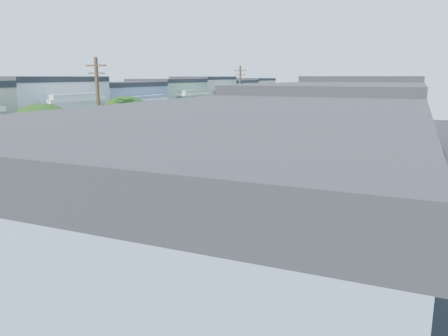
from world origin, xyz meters
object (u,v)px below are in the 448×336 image
Objects in this scene: tree_b at (43,144)px; tree_e at (247,112)px; tree_c at (126,128)px; fedex_truck at (189,203)px; tree_d at (207,117)px; tree_far_r at (351,125)px; parked_left_d at (198,165)px; parked_right_a at (156,293)px; parked_right_b at (236,227)px; parked_right_c at (310,167)px; utility_pole_far at (240,108)px; lead_sedan at (234,192)px; parked_right_d at (331,150)px; parked_left_c at (108,200)px; motorcycle at (144,323)px.

tree_b reaches higher than tree_e.
tree_c is 1.31× the size of fedex_truck.
tree_far_r is (13.20, 9.82, -1.29)m from tree_d.
tree_far_r is at bearing 52.83° from parked_left_d.
tree_d is at bearing -90.00° from tree_e.
parked_right_a is at bearing -26.96° from tree_b.
fedex_truck is at bearing 21.13° from tree_b.
parked_right_b is 1.34× the size of parked_right_c.
tree_b is 9.21m from fedex_truck.
tree_c is 0.75× the size of utility_pole_far.
tree_far_r is 37.57m from parked_right_a.
lead_sedan reaches higher than parked_right_d.
parked_left_d is 10.44m from parked_right_c.
tree_b is at bearing 151.00° from parked_right_a.
tree_b is at bearing -105.11° from parked_left_c.
parked_right_a is at bearing -50.71° from tree_c.
fedex_truck is 15.45m from parked_left_d.
tree_d is at bearing 126.63° from lead_sedan.
tree_e is 30.09m from parked_left_c.
parked_right_b is at bearing 75.03° from motorcycle.
lead_sedan is 15.42m from parked_right_a.
motorcycle is at bearing -75.03° from lead_sedan.
tree_d is 9.17m from utility_pole_far.
tree_c reaches higher than tree_b.
parked_right_b is (9.80, -14.60, 0.01)m from parked_left_d.
parked_right_c reaches higher than parked_right_d.
tree_d reaches higher than parked_left_c.
parked_right_d is at bearing -160.03° from tree_far_r.
utility_pole_far is 1.96× the size of parked_right_a.
utility_pole_far is 1.74× the size of fedex_truck.
parked_right_a is at bearing -86.93° from parked_right_d.
parked_right_b reaches higher than lead_sedan.
parked_left_d is at bearing -128.78° from tree_far_r.
parked_right_c is 0.93× the size of parked_right_d.
tree_d is 3.75× the size of motorcycle.
parked_left_c is 0.90× the size of parked_right_a.
parked_left_c is (1.40, -29.83, -3.68)m from tree_e.
tree_e reaches higher than motorcycle.
tree_d reaches higher than fedex_truck.
tree_e is 13.37m from tree_far_r.
motorcycle is at bearing -68.17° from tree_d.
parked_right_b is (-2.00, -29.28, -2.76)m from tree_far_r.
parked_left_d is at bearing 81.19° from tree_c.
tree_c reaches higher than fedex_truck.
tree_d is at bearing 90.00° from tree_c.
tree_c is 10.03m from fedex_truck.
parked_right_d is at bearing 87.76° from parked_right_b.
parked_left_c is at bearing -137.16° from lead_sedan.
utility_pole_far reaches higher than tree_e.
parked_left_d is 0.99× the size of parked_right_a.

